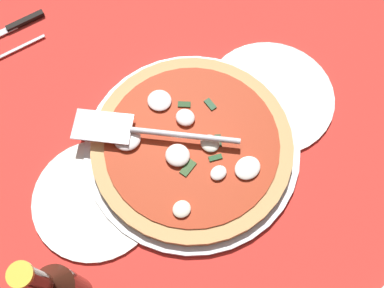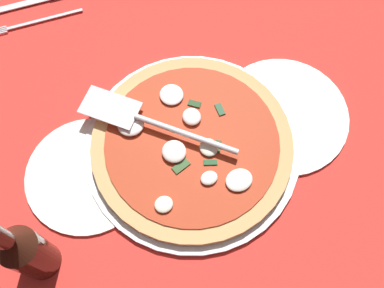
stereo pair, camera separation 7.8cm
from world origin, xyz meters
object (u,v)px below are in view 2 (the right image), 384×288
at_px(pizza_server, 149,121).
at_px(pizza, 191,144).
at_px(beer_bottle, 24,251).
at_px(place_setting_near, 44,10).
at_px(dinner_plate_right, 88,175).
at_px(dinner_plate_left, 283,115).

bearing_deg(pizza_server, pizza, 176.90).
xyz_separation_m(pizza, beer_bottle, (0.30, 0.06, 0.07)).
height_order(pizza, place_setting_near, pizza).
bearing_deg(dinner_plate_right, pizza_server, -170.19).
distance_m(pizza, beer_bottle, 0.32).
height_order(dinner_plate_left, dinner_plate_right, same).
xyz_separation_m(dinner_plate_right, pizza_server, (-0.13, -0.02, 0.04)).
bearing_deg(dinner_plate_right, dinner_plate_left, 170.77).
bearing_deg(pizza, pizza_server, -51.91).
distance_m(place_setting_near, beer_bottle, 0.52).
bearing_deg(dinner_plate_right, place_setting_near, -98.77).
bearing_deg(dinner_plate_right, pizza, 168.00).
bearing_deg(place_setting_near, dinner_plate_right, 90.59).
xyz_separation_m(dinner_plate_left, place_setting_near, (0.30, -0.43, -0.00)).
height_order(pizza_server, place_setting_near, pizza_server).
height_order(dinner_plate_right, pizza, pizza).
relative_size(dinner_plate_left, pizza, 0.68).
height_order(pizza_server, beer_bottle, beer_bottle).
height_order(pizza, pizza_server, pizza_server).
bearing_deg(beer_bottle, dinner_plate_right, -139.55).
distance_m(pizza_server, beer_bottle, 0.28).
relative_size(dinner_plate_left, place_setting_near, 1.11).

